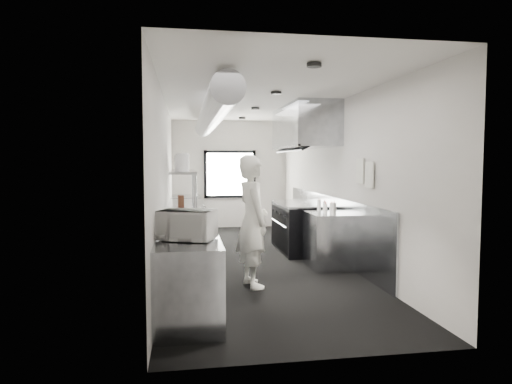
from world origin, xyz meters
name	(u,v)px	position (x,y,z in m)	size (l,w,h in m)	color
floor	(253,260)	(0.00, 0.00, 0.00)	(3.00, 8.00, 0.01)	black
ceiling	(253,100)	(0.00, 0.00, 2.80)	(3.00, 8.00, 0.01)	silver
wall_back	(230,174)	(0.00, 4.00, 1.40)	(3.00, 0.02, 2.80)	silver
wall_front	(324,202)	(0.00, -4.00, 1.40)	(3.00, 0.02, 2.80)	silver
wall_left	(165,182)	(-1.50, 0.00, 1.40)	(0.02, 8.00, 2.80)	silver
wall_right	(336,180)	(1.50, 0.00, 1.40)	(0.02, 8.00, 2.80)	silver
wall_cladding	(329,225)	(1.48, 0.30, 0.55)	(0.03, 5.50, 1.10)	gray
hvac_duct	(211,116)	(-0.70, 0.40, 2.55)	(0.40, 0.40, 6.40)	gray
service_window	(230,174)	(0.00, 3.96, 1.40)	(1.36, 0.05, 1.25)	white
exhaust_hood	(304,127)	(1.10, 0.70, 2.39)	(0.81, 2.20, 0.88)	gray
prep_counter	(187,242)	(-1.15, -0.50, 0.45)	(0.70, 6.00, 0.90)	gray
pass_shelf	(184,172)	(-1.19, 1.00, 1.54)	(0.45, 3.00, 0.68)	gray
range	(300,227)	(1.04, 0.70, 0.47)	(0.88, 1.60, 0.94)	black
bottle_station	(329,240)	(1.15, -0.70, 0.45)	(0.65, 0.80, 0.90)	gray
far_work_table	(186,215)	(-1.15, 3.20, 0.45)	(0.70, 1.20, 0.90)	gray
notice_sheet_a	(360,171)	(1.47, -1.20, 1.60)	(0.02, 0.28, 0.38)	silver
notice_sheet_b	(369,175)	(1.47, -1.55, 1.55)	(0.02, 0.28, 0.38)	silver
line_cook	(252,221)	(-0.25, -1.59, 0.92)	(0.67, 0.44, 1.83)	white
microwave	(187,225)	(-1.16, -2.84, 1.06)	(0.53, 0.41, 0.32)	white
deli_tub_a	(170,234)	(-1.34, -2.76, 0.95)	(0.14, 0.14, 0.10)	beige
deli_tub_b	(174,227)	(-1.31, -2.21, 0.95)	(0.14, 0.14, 0.10)	beige
newspaper	(197,227)	(-1.02, -1.98, 0.91)	(0.34, 0.43, 0.01)	white
small_plate	(196,222)	(-1.02, -1.54, 0.91)	(0.18, 0.18, 0.01)	white
pastry	(196,218)	(-1.02, -1.54, 0.96)	(0.09, 0.09, 0.09)	tan
cutting_board	(192,214)	(-1.07, -0.53, 0.91)	(0.47, 0.62, 0.02)	silver
knife_block	(181,202)	(-1.25, 0.43, 1.02)	(0.10, 0.21, 0.23)	#582D1F
plate_stack_a	(182,163)	(-1.23, 0.12, 1.71)	(0.24, 0.24, 0.28)	white
plate_stack_b	(183,162)	(-1.21, 0.71, 1.73)	(0.24, 0.24, 0.31)	white
plate_stack_c	(184,162)	(-1.19, 1.28, 1.72)	(0.22, 0.22, 0.31)	white
plate_stack_d	(183,161)	(-1.21, 1.55, 1.74)	(0.22, 0.22, 0.34)	white
squeeze_bottle_a	(334,209)	(1.12, -1.04, 1.00)	(0.07, 0.07, 0.20)	silver
squeeze_bottle_b	(331,209)	(1.14, -0.85, 0.99)	(0.06, 0.06, 0.18)	silver
squeeze_bottle_c	(326,208)	(1.08, -0.74, 0.98)	(0.05, 0.05, 0.16)	silver
squeeze_bottle_d	(324,207)	(1.12, -0.54, 0.99)	(0.06, 0.06, 0.17)	silver
squeeze_bottle_e	(319,206)	(1.07, -0.42, 1.00)	(0.06, 0.06, 0.19)	silver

